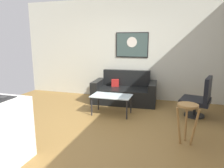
{
  "coord_description": "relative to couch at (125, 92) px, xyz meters",
  "views": [
    {
      "loc": [
        1.32,
        -3.41,
        1.64
      ],
      "look_at": [
        0.01,
        0.9,
        0.7
      ],
      "focal_mm": 33.33,
      "sensor_mm": 36.0,
      "label": 1
    }
  ],
  "objects": [
    {
      "name": "ground",
      "position": [
        -0.06,
        -1.89,
        -0.3
      ],
      "size": [
        6.4,
        6.4,
        0.04
      ],
      "primitive_type": "cube",
      "color": "brown"
    },
    {
      "name": "back_wall",
      "position": [
        -0.06,
        0.53,
        1.12
      ],
      "size": [
        6.4,
        0.05,
        2.8
      ],
      "primitive_type": "cube",
      "color": "#BABAA8",
      "rests_on": "ground"
    },
    {
      "name": "couch",
      "position": [
        0.0,
        0.0,
        0.0
      ],
      "size": [
        1.71,
        0.93,
        0.84
      ],
      "color": "black",
      "rests_on": "ground"
    },
    {
      "name": "coffee_table",
      "position": [
        -0.06,
        -1.0,
        0.12
      ],
      "size": [
        0.89,
        0.5,
        0.44
      ],
      "color": "silver",
      "rests_on": "ground"
    },
    {
      "name": "armchair",
      "position": [
        1.81,
        -0.62,
        0.14
      ],
      "size": [
        0.72,
        0.74,
        0.9
      ],
      "color": "black",
      "rests_on": "ground"
    },
    {
      "name": "bar_stool",
      "position": [
        1.49,
        -1.95,
        0.23
      ],
      "size": [
        0.37,
        0.37,
        0.66
      ],
      "color": "olive",
      "rests_on": "ground"
    },
    {
      "name": "wall_painting",
      "position": [
        0.08,
        0.49,
        1.25
      ],
      "size": [
        0.91,
        0.03,
        0.69
      ],
      "color": "black"
    }
  ]
}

